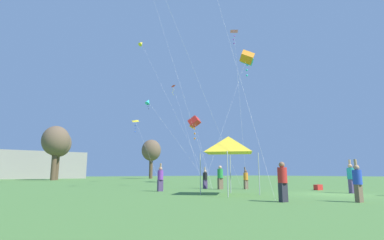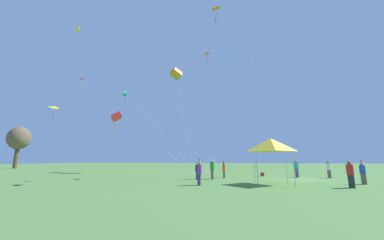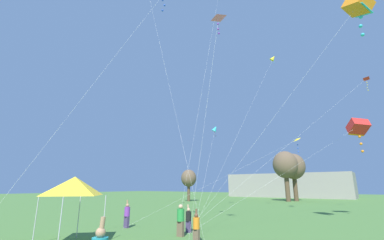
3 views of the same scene
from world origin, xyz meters
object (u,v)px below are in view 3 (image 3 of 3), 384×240
(kite_cyan_diamond_0, at_px, (215,129))
(kite_pink_delta_9, at_px, (218,19))
(kite_yellow_delta_5, at_px, (296,140))
(person_black_shirt, at_px, (188,219))
(person_orange_shirt, at_px, (196,226))
(kite_red_delta_4, at_px, (365,81))
(person_green_shirt, at_px, (181,219))
(kite_red_box_2, at_px, (358,127))
(kite_yellow_diamond_7, at_px, (273,58))
(festival_tent, at_px, (74,186))
(person_purple_shirt, at_px, (127,214))
(kite_orange_box_8, at_px, (358,6))

(kite_cyan_diamond_0, distance_m, kite_pink_delta_9, 10.81)
(kite_yellow_delta_5, bearing_deg, kite_pink_delta_9, -89.04)
(person_black_shirt, relative_size, person_orange_shirt, 1.01)
(person_black_shirt, relative_size, kite_red_delta_4, 0.07)
(person_green_shirt, distance_m, kite_red_box_2, 20.32)
(kite_red_delta_4, xyz_separation_m, kite_pink_delta_9, (-8.02, -23.80, -1.74))
(person_orange_shirt, height_order, kite_red_delta_4, kite_red_delta_4)
(kite_yellow_delta_5, bearing_deg, person_black_shirt, -97.69)
(person_orange_shirt, bearing_deg, person_green_shirt, 53.22)
(kite_cyan_diamond_0, height_order, kite_pink_delta_9, kite_pink_delta_9)
(kite_yellow_diamond_7, bearing_deg, kite_cyan_diamond_0, -110.21)
(festival_tent, height_order, kite_yellow_diamond_7, kite_yellow_diamond_7)
(person_orange_shirt, height_order, person_purple_shirt, person_purple_shirt)
(festival_tent, height_order, person_black_shirt, festival_tent)
(kite_red_box_2, relative_size, kite_yellow_diamond_7, 0.84)
(kite_orange_box_8, bearing_deg, kite_cyan_diamond_0, 173.94)
(kite_red_box_2, height_order, kite_red_delta_4, kite_red_delta_4)
(kite_yellow_diamond_7, distance_m, kite_orange_box_8, 14.90)
(kite_yellow_delta_5, bearing_deg, person_purple_shirt, -109.64)
(person_black_shirt, distance_m, person_purple_shirt, 4.91)
(kite_cyan_diamond_0, relative_size, kite_red_box_2, 0.53)
(kite_red_box_2, distance_m, kite_yellow_delta_5, 8.60)
(kite_orange_box_8, bearing_deg, kite_yellow_delta_5, 120.78)
(person_purple_shirt, bearing_deg, kite_cyan_diamond_0, -119.63)
(person_black_shirt, xyz_separation_m, kite_red_box_2, (9.75, 14.99, 7.72))
(kite_pink_delta_9, bearing_deg, kite_cyan_diamond_0, 122.48)
(kite_yellow_diamond_7, xyz_separation_m, kite_pink_delta_9, (1.38, -17.17, -4.87))
(kite_red_delta_4, bearing_deg, person_orange_shirt, -109.04)
(kite_red_box_2, bearing_deg, person_orange_shirt, -113.31)
(person_orange_shirt, xyz_separation_m, kite_orange_box_8, (8.96, 7.97, 14.87))
(kite_yellow_delta_5, bearing_deg, person_green_shirt, -96.06)
(kite_yellow_diamond_7, bearing_deg, kite_orange_box_8, -48.72)
(person_orange_shirt, relative_size, kite_orange_box_8, 0.10)
(festival_tent, xyz_separation_m, person_purple_shirt, (-1.64, 5.33, -1.99))
(kite_yellow_delta_5, distance_m, kite_pink_delta_9, 21.36)
(person_orange_shirt, height_order, kite_orange_box_8, kite_orange_box_8)
(kite_yellow_delta_5, height_order, kite_yellow_diamond_7, kite_yellow_diamond_7)
(kite_red_box_2, relative_size, kite_yellow_delta_5, 0.75)
(person_black_shirt, height_order, kite_red_delta_4, kite_red_delta_4)
(kite_red_delta_4, distance_m, kite_yellow_delta_5, 11.60)
(person_orange_shirt, distance_m, kite_red_box_2, 20.44)
(kite_red_delta_4, bearing_deg, festival_tent, -115.72)
(kite_red_box_2, bearing_deg, person_purple_shirt, -132.18)
(kite_red_box_2, bearing_deg, festival_tent, -121.10)
(kite_red_box_2, distance_m, kite_pink_delta_9, 17.99)
(person_black_shirt, xyz_separation_m, kite_yellow_delta_5, (2.69, 19.91, 7.80))
(kite_red_box_2, relative_size, kite_orange_box_8, 1.00)
(person_purple_shirt, relative_size, kite_cyan_diamond_0, 0.22)
(person_black_shirt, xyz_separation_m, person_orange_shirt, (2.26, -2.39, -0.01))
(person_purple_shirt, xyz_separation_m, kite_red_delta_4, (15.85, 24.17, 15.07))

